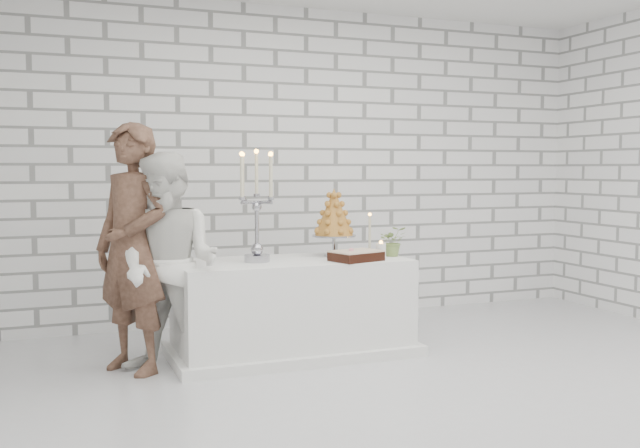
{
  "coord_description": "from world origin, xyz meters",
  "views": [
    {
      "loc": [
        -2.41,
        -4.04,
        1.46
      ],
      "look_at": [
        -0.48,
        0.91,
        1.05
      ],
      "focal_mm": 40.08,
      "sensor_mm": 36.0,
      "label": 1
    }
  ],
  "objects": [
    {
      "name": "pillar_candle",
      "position": [
        0.09,
        1.04,
        0.81
      ],
      "size": [
        0.1,
        0.1,
        0.12
      ],
      "primitive_type": "cylinder",
      "rotation": [
        0.0,
        0.0,
        -0.24
      ],
      "color": "white",
      "rests_on": "cake_table"
    },
    {
      "name": "bride",
      "position": [
        -1.58,
        0.98,
        0.79
      ],
      "size": [
        0.97,
        0.95,
        1.58
      ],
      "primitive_type": "imported",
      "rotation": [
        0.0,
        0.0,
        -0.7
      ],
      "color": "white",
      "rests_on": "ground"
    },
    {
      "name": "wall_back",
      "position": [
        0.0,
        2.5,
        1.5
      ],
      "size": [
        6.0,
        0.01,
        3.0
      ],
      "primitive_type": "cube",
      "color": "white",
      "rests_on": "ground"
    },
    {
      "name": "croquembouche",
      "position": [
        -0.2,
        1.32,
        1.03
      ],
      "size": [
        0.44,
        0.44,
        0.55
      ],
      "primitive_type": null,
      "rotation": [
        0.0,
        0.0,
        0.25
      ],
      "color": "#986023",
      "rests_on": "cake_table"
    },
    {
      "name": "cake_table",
      "position": [
        -0.59,
        1.21,
        0.38
      ],
      "size": [
        1.8,
        0.8,
        0.75
      ],
      "primitive_type": "cube",
      "color": "white",
      "rests_on": "ground"
    },
    {
      "name": "flowers",
      "position": [
        0.25,
        1.13,
        0.87
      ],
      "size": [
        0.27,
        0.25,
        0.25
      ],
      "primitive_type": "imported",
      "rotation": [
        0.0,
        0.0,
        -0.28
      ],
      "color": "#5C8645",
      "rests_on": "cake_table"
    },
    {
      "name": "ground",
      "position": [
        0.0,
        0.0,
        0.0
      ],
      "size": [
        6.0,
        5.0,
        0.01
      ],
      "primitive_type": "cube",
      "color": "silver",
      "rests_on": "ground"
    },
    {
      "name": "extra_taper",
      "position": [
        0.15,
        1.36,
        0.91
      ],
      "size": [
        0.07,
        0.07,
        0.32
      ],
      "primitive_type": "cylinder",
      "rotation": [
        0.0,
        0.0,
        0.21
      ],
      "color": "beige",
      "rests_on": "cake_table"
    },
    {
      "name": "chocolate_cake",
      "position": [
        -0.15,
        0.97,
        0.79
      ],
      "size": [
        0.43,
        0.36,
        0.08
      ],
      "primitive_type": "cube",
      "rotation": [
        0.0,
        0.0,
        0.29
      ],
      "color": "black",
      "rests_on": "cake_table"
    },
    {
      "name": "candelabra",
      "position": [
        -0.88,
        1.19,
        1.18
      ],
      "size": [
        0.43,
        0.43,
        0.86
      ],
      "primitive_type": null,
      "rotation": [
        0.0,
        0.0,
        -0.29
      ],
      "color": "#A1A0AA",
      "rests_on": "cake_table"
    },
    {
      "name": "groom",
      "position": [
        -1.82,
        1.17,
        0.9
      ],
      "size": [
        0.73,
        0.78,
        1.79
      ],
      "primitive_type": "imported",
      "rotation": [
        0.0,
        0.0,
        -0.95
      ],
      "color": "#422A20",
      "rests_on": "ground"
    }
  ]
}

